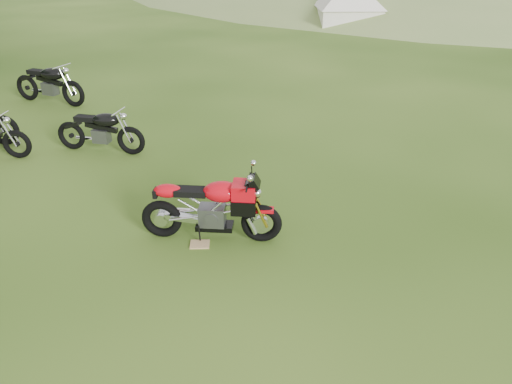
# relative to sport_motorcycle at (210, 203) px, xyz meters

# --- Properties ---
(ground) EXTENTS (120.00, 120.00, 0.00)m
(ground) POSITION_rel_sport_motorcycle_xyz_m (0.49, -0.76, -0.54)
(ground) COLOR #203E0D
(ground) RESTS_ON ground
(sport_motorcycle) EXTENTS (1.80, 0.53, 1.07)m
(sport_motorcycle) POSITION_rel_sport_motorcycle_xyz_m (0.00, 0.00, 0.00)
(sport_motorcycle) COLOR red
(sport_motorcycle) RESTS_ON ground
(plywood_board) EXTENTS (0.27, 0.22, 0.02)m
(plywood_board) POSITION_rel_sport_motorcycle_xyz_m (-0.14, -0.17, -0.53)
(plywood_board) COLOR tan
(plywood_board) RESTS_ON ground
(vintage_moto_b) EXTENTS (1.75, 0.69, 0.90)m
(vintage_moto_b) POSITION_rel_sport_motorcycle_xyz_m (-2.44, 2.96, -0.09)
(vintage_moto_b) COLOR black
(vintage_moto_b) RESTS_ON ground
(vintage_moto_d) EXTENTS (2.01, 1.09, 1.04)m
(vintage_moto_d) POSITION_rel_sport_motorcycle_xyz_m (-4.65, 5.97, -0.02)
(vintage_moto_d) COLOR black
(vintage_moto_d) RESTS_ON ground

